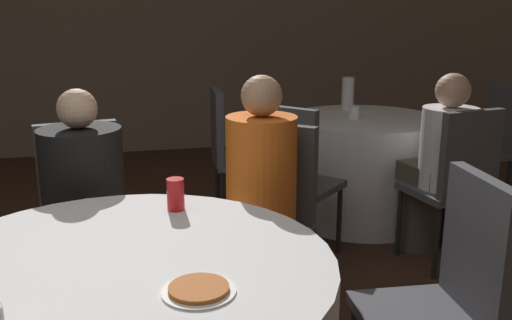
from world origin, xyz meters
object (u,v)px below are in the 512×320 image
Objects in this scene: pizza_plate_near at (199,290)px; chair_far_south at (457,175)px; chair_near_northeast at (270,206)px; chair_far_southwest at (294,170)px; person_white_shirt at (436,168)px; table_far at (362,167)px; soda_can_red at (176,194)px; chair_far_west at (230,145)px; bottle_far at (348,94)px; chair_far_east at (491,136)px; chair_near_north at (83,204)px; person_black_shirt at (87,210)px; person_orange_shirt at (254,211)px; chair_near_east at (450,287)px.

chair_far_south is at bearing 39.38° from pizza_plate_near.
chair_near_northeast is 0.63m from chair_far_southwest.
chair_far_south is at bearing -90.00° from person_white_shirt.
table_far is 2.20m from soda_can_red.
person_white_shirt is 9.17× the size of soda_can_red.
chair_far_west is 4.64× the size of pizza_plate_near.
chair_far_south is (0.16, -0.94, 0.20)m from table_far.
chair_far_southwest is at bearing -126.23° from bottle_far.
table_far is 0.97m from chair_far_east.
chair_far_south is (2.00, 0.03, 0.00)m from chair_near_north.
person_black_shirt is (-1.82, -1.13, 0.22)m from table_far.
person_orange_shirt is (-1.25, -0.39, 0.03)m from chair_far_south.
table_far is 1.14× the size of chair_near_northeast.
chair_far_east and chair_far_south have the same top height.
person_white_shirt reaches higher than pizza_plate_near.
chair_near_north and chair_far_west have the same top height.
table_far is 1.14× the size of chair_far_west.
person_white_shirt is 1.13m from bottle_far.
bottle_far is at bearing 87.42° from person_white_shirt.
soda_can_red is (-1.61, -0.66, 0.22)m from chair_far_south.
table_far is at bearing 57.21° from pizza_plate_near.
person_orange_shirt is 0.75m from person_black_shirt.
pizza_plate_near is (-1.58, -1.50, 0.17)m from person_white_shirt.
chair_far_west is 0.79× the size of person_orange_shirt.
chair_far_southwest is 1.22m from bottle_far.
chair_near_northeast is 1.17m from chair_far_south.
person_orange_shirt reaches higher than chair_far_east.
chair_near_east is at bearing -132.21° from chair_far_south.
table_far is 1.14× the size of chair_far_east.
table_far is 8.76× the size of soda_can_red.
chair_near_east and chair_far_east have the same top height.
chair_near_northeast is 0.66m from soda_can_red.
chair_far_east is at bearing 88.67° from chair_far_west.
chair_near_north is 3.87× the size of bottle_far.
person_black_shirt is 4.62× the size of bottle_far.
chair_far_southwest is (1.14, 0.33, 0.00)m from chair_near_north.
table_far is 5.27× the size of pizza_plate_near.
chair_near_east is at bearing 12.50° from chair_far_west.
person_black_shirt reaches higher than chair_near_northeast.
soda_can_red is (0.00, 0.67, 0.05)m from pizza_plate_near.
chair_near_east is 0.79× the size of person_orange_shirt.
chair_near_northeast is 1.19m from person_white_shirt.
chair_far_east is at bearing -111.06° from chair_near_northeast.
person_orange_shirt reaches higher than person_white_shirt.
chair_far_southwest is 1.22m from person_black_shirt.
chair_far_west is 0.84× the size of person_black_shirt.
soda_can_red is (-0.75, -0.96, 0.22)m from chair_far_southwest.
chair_far_east is at bearing -169.24° from person_black_shirt.
chair_near_east is at bearing -127.77° from person_white_shirt.
chair_far_west is 1.74m from soda_can_red.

